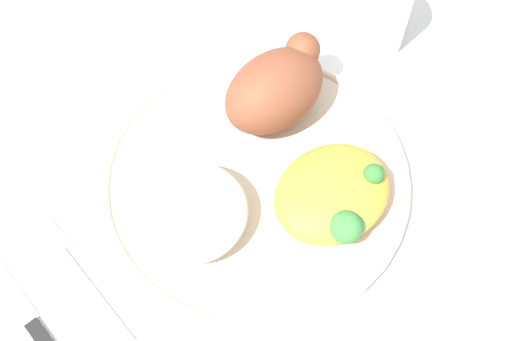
% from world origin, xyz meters
% --- Properties ---
extents(ground_plane, '(2.00, 2.00, 0.00)m').
position_xyz_m(ground_plane, '(0.00, 0.00, 0.00)').
color(ground_plane, silver).
extents(plate, '(0.29, 0.29, 0.02)m').
position_xyz_m(plate, '(0.00, 0.00, 0.01)').
color(plate, beige).
rests_on(plate, ground_plane).
extents(roasted_chicken, '(0.11, 0.07, 0.07)m').
position_xyz_m(roasted_chicken, '(0.06, 0.04, 0.05)').
color(roasted_chicken, brown).
rests_on(roasted_chicken, plate).
extents(rice_pile, '(0.10, 0.10, 0.04)m').
position_xyz_m(rice_pile, '(-0.07, 0.00, 0.03)').
color(rice_pile, silver).
rests_on(rice_pile, plate).
extents(mac_cheese_with_broccoli, '(0.11, 0.09, 0.04)m').
position_xyz_m(mac_cheese_with_broccoli, '(0.03, -0.07, 0.03)').
color(mac_cheese_with_broccoli, gold).
rests_on(mac_cheese_with_broccoli, plate).
extents(fork, '(0.02, 0.14, 0.01)m').
position_xyz_m(fork, '(-0.18, 0.03, 0.00)').
color(fork, '#B2B2B7').
rests_on(fork, ground_plane).
extents(knife, '(0.02, 0.19, 0.01)m').
position_xyz_m(knife, '(-0.23, 0.02, 0.00)').
color(knife, black).
rests_on(knife, ground_plane).
extents(water_glass, '(0.07, 0.07, 0.08)m').
position_xyz_m(water_glass, '(0.21, 0.05, 0.04)').
color(water_glass, silver).
rests_on(water_glass, ground_plane).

